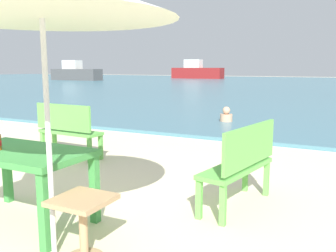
% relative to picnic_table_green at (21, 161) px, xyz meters
% --- Properties ---
extents(ground_plane, '(120.00, 120.00, 0.00)m').
position_rel_picnic_table_green_xyz_m(ground_plane, '(0.36, -0.13, -0.65)').
color(ground_plane, beige).
extents(sea_water, '(120.00, 50.00, 0.08)m').
position_rel_picnic_table_green_xyz_m(sea_water, '(0.36, 29.87, -0.61)').
color(sea_water, teal).
rests_on(sea_water, ground_plane).
extents(picnic_table_green, '(1.40, 0.80, 0.76)m').
position_rel_picnic_table_green_xyz_m(picnic_table_green, '(0.00, 0.00, 0.00)').
color(picnic_table_green, '#3D8C42').
rests_on(picnic_table_green, ground_plane).
extents(side_table_wood, '(0.44, 0.44, 0.54)m').
position_rel_picnic_table_green_xyz_m(side_table_wood, '(1.04, -0.31, -0.30)').
color(side_table_wood, tan).
rests_on(side_table_wood, ground_plane).
extents(bench_green_left, '(0.57, 1.24, 0.95)m').
position_rel_picnic_table_green_xyz_m(bench_green_left, '(1.86, 1.40, -0.11)').
color(bench_green_left, '#60B24C').
rests_on(bench_green_left, ground_plane).
extents(bench_green_right, '(1.22, 0.42, 0.95)m').
position_rel_picnic_table_green_xyz_m(bench_green_right, '(-1.45, 2.26, -0.11)').
color(bench_green_right, '#60B24C').
rests_on(bench_green_right, ground_plane).
extents(swimmer_person, '(0.34, 0.34, 0.41)m').
position_rel_picnic_table_green_xyz_m(swimmer_person, '(-0.22, 7.21, -0.41)').
color(swimmer_person, tan).
rests_on(swimmer_person, sea_water).
extents(boat_sailboat, '(6.10, 1.66, 2.22)m').
position_rel_picnic_table_green_xyz_m(boat_sailboat, '(-25.36, 30.02, 0.23)').
color(boat_sailboat, '#4C4C4C').
rests_on(boat_sailboat, sea_water).
extents(boat_barge, '(6.68, 1.82, 2.43)m').
position_rel_picnic_table_green_xyz_m(boat_barge, '(-15.62, 42.09, 0.30)').
color(boat_barge, maroon).
rests_on(boat_barge, sea_water).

